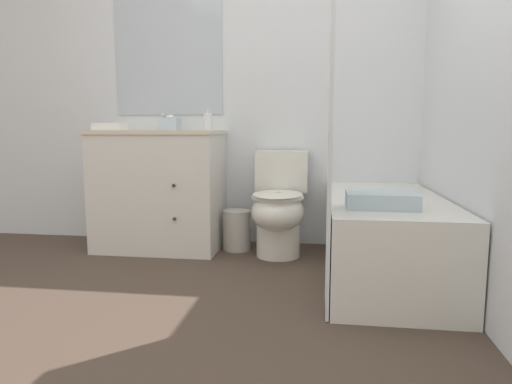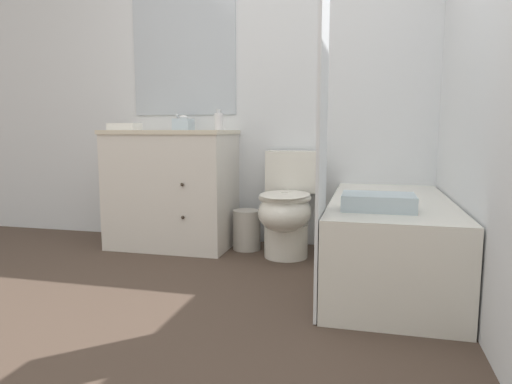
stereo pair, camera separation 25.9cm
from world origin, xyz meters
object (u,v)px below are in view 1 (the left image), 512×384
Objects in this scene: vanity_cabinet at (160,189)px; soap_dispenser at (208,121)px; bathtub at (384,237)px; bath_towel_folded at (381,200)px; toilet at (279,207)px; sink_faucet at (167,126)px; wastebasket at (237,230)px; tissue_box at (170,124)px; hand_towel_folded at (110,127)px.

soap_dispenser is (0.37, -0.01, 0.49)m from vanity_cabinet.
bath_towel_folded is (-0.08, -0.39, 0.28)m from bathtub.
toilet is 0.79m from soap_dispenser.
soap_dispenser reaches higher than sink_faucet.
soap_dispenser is 0.42× the size of bath_towel_folded.
bathtub is (1.56, -0.46, -0.20)m from vanity_cabinet.
wastebasket is at bearing 161.67° from toilet.
vanity_cabinet is at bearing -137.84° from tissue_box.
vanity_cabinet is 0.62× the size of bathtub.
hand_towel_folded is at bearing 157.94° from bath_towel_folded.
wastebasket is at bearing -15.97° from sink_faucet.
toilet is at bearing -8.27° from soap_dispenser.
vanity_cabinet is at bearing 21.68° from hand_towel_folded.
hand_towel_folded is at bearing -177.94° from toilet.
vanity_cabinet reaches higher than bath_towel_folded.
soap_dispenser reaches higher than hand_towel_folded.
tissue_box is (0.07, -0.12, 0.01)m from sink_faucet.
hand_towel_folded is (-1.20, -0.04, 0.56)m from toilet.
bathtub is at bearing -26.31° from wastebasket.
vanity_cabinet is at bearing 174.84° from toilet.
soap_dispenser reaches higher than tissue_box.
sink_faucet is at bearing 144.98° from bath_towel_folded.
hand_towel_folded is at bearing -134.87° from sink_faucet.
vanity_cabinet is 0.48m from tissue_box.
bath_towel_folded is (0.91, -0.88, 0.38)m from wastebasket.
bathtub is at bearing -22.69° from sink_faucet.
toilet is at bearing 127.61° from bath_towel_folded.
soap_dispenser is (0.37, -0.19, 0.03)m from sink_faucet.
wastebasket is at bearing -4.50° from tissue_box.
wastebasket is at bearing 9.55° from hand_towel_folded.
tissue_box is 0.43m from hand_towel_folded.
bath_towel_folded is at bearing -52.39° from toilet.
tissue_box reaches higher than wastebasket.
tissue_box is at bearing 42.16° from vanity_cabinet.
vanity_cabinet is 6.12× the size of soap_dispenser.
toilet reaches higher than wastebasket.
wastebasket is 1.32m from bath_towel_folded.
tissue_box is at bearing -60.22° from sink_faucet.
soap_dispenser reaches higher than wastebasket.
soap_dispenser is (-0.20, -0.03, 0.80)m from wastebasket.
bath_towel_folded is at bearing -43.86° from wastebasket.
bath_towel_folded reaches higher than wastebasket.
hand_towel_folded is 1.97m from bath_towel_folded.
bath_towel_folded is at bearing -37.30° from soap_dispenser.
sink_faucet is 0.20× the size of toilet.
vanity_cabinet is 2.59× the size of bath_towel_folded.
hand_towel_folded is at bearing -153.80° from tissue_box.
hand_towel_folded reaches higher than bath_towel_folded.
vanity_cabinet is 0.56m from hand_towel_folded.
soap_dispenser is at bearing 142.70° from bath_towel_folded.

